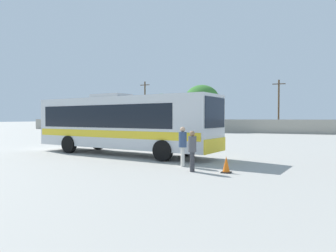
% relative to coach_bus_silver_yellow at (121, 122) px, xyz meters
% --- Properties ---
extents(ground_plane, '(300.00, 300.00, 0.00)m').
position_rel_coach_bus_silver_yellow_xyz_m(ground_plane, '(1.47, 10.25, -1.89)').
color(ground_plane, '#A3A099').
extents(perimeter_wall, '(80.00, 0.30, 1.93)m').
position_rel_coach_bus_silver_yellow_xyz_m(perimeter_wall, '(1.47, 29.69, -0.92)').
color(perimeter_wall, '#9E998C').
rests_on(perimeter_wall, ground_plane).
extents(coach_bus_silver_yellow, '(11.89, 4.19, 3.53)m').
position_rel_coach_bus_silver_yellow_xyz_m(coach_bus_silver_yellow, '(0.00, 0.00, 0.00)').
color(coach_bus_silver_yellow, silver).
rests_on(coach_bus_silver_yellow, ground_plane).
extents(attendant_by_bus_door, '(0.47, 0.47, 1.73)m').
position_rel_coach_bus_silver_yellow_xyz_m(attendant_by_bus_door, '(4.97, -2.83, -0.91)').
color(attendant_by_bus_door, silver).
rests_on(attendant_by_bus_door, ground_plane).
extents(passenger_waiting_on_apron, '(0.35, 0.35, 1.61)m').
position_rel_coach_bus_silver_yellow_xyz_m(passenger_waiting_on_apron, '(5.81, -3.94, -0.98)').
color(passenger_waiting_on_apron, '#38383D').
rests_on(passenger_waiting_on_apron, ground_plane).
extents(parked_car_leftmost_red, '(4.07, 2.08, 1.42)m').
position_rel_coach_bus_silver_yellow_xyz_m(parked_car_leftmost_red, '(-11.93, 25.39, -1.13)').
color(parked_car_leftmost_red, red).
rests_on(parked_car_leftmost_red, ground_plane).
extents(parked_car_second_black, '(4.46, 2.24, 1.50)m').
position_rel_coach_bus_silver_yellow_xyz_m(parked_car_second_black, '(-5.95, 25.38, -1.09)').
color(parked_car_second_black, black).
rests_on(parked_car_second_black, ground_plane).
extents(utility_pole_near, '(1.80, 0.31, 7.65)m').
position_rel_coach_bus_silver_yellow_xyz_m(utility_pole_near, '(6.36, 31.97, 2.12)').
color(utility_pole_near, '#4C3823').
rests_on(utility_pole_near, ground_plane).
extents(utility_pole_far, '(1.80, 0.24, 8.61)m').
position_rel_coach_bus_silver_yellow_xyz_m(utility_pole_far, '(-16.20, 33.24, 2.60)').
color(utility_pole_far, '#4C3823').
rests_on(utility_pole_far, ground_plane).
extents(roadside_tree_left, '(5.52, 5.52, 6.50)m').
position_rel_coach_bus_silver_yellow_xyz_m(roadside_tree_left, '(-13.51, 34.76, 2.26)').
color(roadside_tree_left, brown).
rests_on(roadside_tree_left, ground_plane).
extents(roadside_tree_midleft, '(5.53, 5.53, 7.39)m').
position_rel_coach_bus_silver_yellow_xyz_m(roadside_tree_midleft, '(-5.17, 31.76, 3.14)').
color(roadside_tree_midleft, brown).
rests_on(roadside_tree_midleft, ground_plane).
extents(traffic_cone_on_apron, '(0.36, 0.36, 0.64)m').
position_rel_coach_bus_silver_yellow_xyz_m(traffic_cone_on_apron, '(7.09, -3.66, -1.58)').
color(traffic_cone_on_apron, black).
rests_on(traffic_cone_on_apron, ground_plane).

